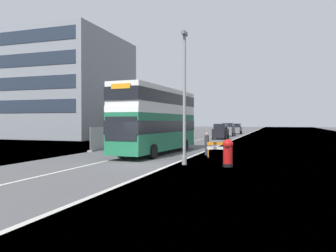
{
  "coord_description": "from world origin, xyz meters",
  "views": [
    {
      "loc": [
        7.87,
        -17.61,
        2.53
      ],
      "look_at": [
        0.35,
        4.66,
        2.2
      ],
      "focal_mm": 35.24,
      "sensor_mm": 36.0,
      "label": 1
    }
  ],
  "objects_px": {
    "lamppost_foreground": "(184,102)",
    "car_far_side": "(236,129)",
    "car_receding_far": "(228,130)",
    "double_decker_bus": "(157,119)",
    "pedestrian_at_kerb": "(207,144)",
    "roadworks_barrier": "(219,148)",
    "car_receding_mid": "(221,132)",
    "car_oncoming_near": "(177,133)",
    "red_pillar_postbox": "(228,152)"
  },
  "relations": [
    {
      "from": "roadworks_barrier",
      "to": "double_decker_bus",
      "type": "bearing_deg",
      "value": 166.04
    },
    {
      "from": "roadworks_barrier",
      "to": "car_far_side",
      "type": "bearing_deg",
      "value": 95.45
    },
    {
      "from": "car_far_side",
      "to": "double_decker_bus",
      "type": "bearing_deg",
      "value": -91.2
    },
    {
      "from": "car_far_side",
      "to": "car_oncoming_near",
      "type": "bearing_deg",
      "value": -97.88
    },
    {
      "from": "car_far_side",
      "to": "roadworks_barrier",
      "type": "bearing_deg",
      "value": -84.55
    },
    {
      "from": "car_far_side",
      "to": "red_pillar_postbox",
      "type": "bearing_deg",
      "value": -83.54
    },
    {
      "from": "double_decker_bus",
      "to": "pedestrian_at_kerb",
      "type": "height_order",
      "value": "double_decker_bus"
    },
    {
      "from": "lamppost_foreground",
      "to": "car_receding_far",
      "type": "distance_m",
      "value": 38.81
    },
    {
      "from": "red_pillar_postbox",
      "to": "car_far_side",
      "type": "relative_size",
      "value": 0.36
    },
    {
      "from": "car_far_side",
      "to": "pedestrian_at_kerb",
      "type": "relative_size",
      "value": 2.54
    },
    {
      "from": "lamppost_foreground",
      "to": "car_far_side",
      "type": "distance_m",
      "value": 48.67
    },
    {
      "from": "red_pillar_postbox",
      "to": "double_decker_bus",
      "type": "bearing_deg",
      "value": 137.47
    },
    {
      "from": "double_decker_bus",
      "to": "pedestrian_at_kerb",
      "type": "relative_size",
      "value": 6.9
    },
    {
      "from": "double_decker_bus",
      "to": "car_far_side",
      "type": "relative_size",
      "value": 2.72
    },
    {
      "from": "double_decker_bus",
      "to": "car_receding_mid",
      "type": "relative_size",
      "value": 2.73
    },
    {
      "from": "roadworks_barrier",
      "to": "car_receding_far",
      "type": "distance_m",
      "value": 34.33
    },
    {
      "from": "car_receding_far",
      "to": "car_far_side",
      "type": "bearing_deg",
      "value": 89.3
    },
    {
      "from": "red_pillar_postbox",
      "to": "car_receding_mid",
      "type": "bearing_deg",
      "value": 100.38
    },
    {
      "from": "double_decker_bus",
      "to": "car_oncoming_near",
      "type": "relative_size",
      "value": 2.91
    },
    {
      "from": "double_decker_bus",
      "to": "car_receding_far",
      "type": "xyz_separation_m",
      "value": [
        0.77,
        32.79,
        -1.65
      ]
    },
    {
      "from": "roadworks_barrier",
      "to": "car_receding_mid",
      "type": "relative_size",
      "value": 0.4
    },
    {
      "from": "lamppost_foreground",
      "to": "car_receding_far",
      "type": "xyz_separation_m",
      "value": [
        -3.09,
        38.6,
        -2.58
      ]
    },
    {
      "from": "lamppost_foreground",
      "to": "car_receding_mid",
      "type": "distance_m",
      "value": 29.01
    },
    {
      "from": "lamppost_foreground",
      "to": "car_far_side",
      "type": "bearing_deg",
      "value": 93.5
    },
    {
      "from": "pedestrian_at_kerb",
      "to": "red_pillar_postbox",
      "type": "bearing_deg",
      "value": -67.41
    },
    {
      "from": "car_oncoming_near",
      "to": "car_far_side",
      "type": "height_order",
      "value": "car_oncoming_near"
    },
    {
      "from": "car_receding_far",
      "to": "roadworks_barrier",
      "type": "bearing_deg",
      "value": -82.77
    },
    {
      "from": "double_decker_bus",
      "to": "lamppost_foreground",
      "type": "height_order",
      "value": "lamppost_foreground"
    },
    {
      "from": "car_receding_mid",
      "to": "car_receding_far",
      "type": "bearing_deg",
      "value": 91.98
    },
    {
      "from": "double_decker_bus",
      "to": "roadworks_barrier",
      "type": "xyz_separation_m",
      "value": [
        5.09,
        -1.27,
        -2.04
      ]
    },
    {
      "from": "pedestrian_at_kerb",
      "to": "car_far_side",
      "type": "bearing_deg",
      "value": 94.1
    },
    {
      "from": "lamppost_foreground",
      "to": "car_receding_mid",
      "type": "bearing_deg",
      "value": 95.45
    },
    {
      "from": "red_pillar_postbox",
      "to": "car_far_side",
      "type": "height_order",
      "value": "car_far_side"
    },
    {
      "from": "car_oncoming_near",
      "to": "roadworks_barrier",
      "type": "bearing_deg",
      "value": -63.72
    },
    {
      "from": "roadworks_barrier",
      "to": "pedestrian_at_kerb",
      "type": "bearing_deg",
      "value": 132.2
    },
    {
      "from": "roadworks_barrier",
      "to": "car_far_side",
      "type": "distance_m",
      "value": 44.17
    },
    {
      "from": "car_oncoming_near",
      "to": "car_far_side",
      "type": "xyz_separation_m",
      "value": [
        3.83,
        27.71,
        -0.07
      ]
    },
    {
      "from": "car_receding_mid",
      "to": "car_receding_far",
      "type": "relative_size",
      "value": 0.93
    },
    {
      "from": "car_receding_far",
      "to": "car_receding_mid",
      "type": "bearing_deg",
      "value": -88.02
    },
    {
      "from": "lamppost_foreground",
      "to": "car_far_side",
      "type": "height_order",
      "value": "lamppost_foreground"
    },
    {
      "from": "lamppost_foreground",
      "to": "car_far_side",
      "type": "xyz_separation_m",
      "value": [
        -2.96,
        48.51,
        -2.66
      ]
    },
    {
      "from": "lamppost_foreground",
      "to": "red_pillar_postbox",
      "type": "relative_size",
      "value": 5.02
    },
    {
      "from": "car_receding_far",
      "to": "car_oncoming_near",
      "type": "bearing_deg",
      "value": -101.79
    },
    {
      "from": "double_decker_bus",
      "to": "red_pillar_postbox",
      "type": "height_order",
      "value": "double_decker_bus"
    },
    {
      "from": "lamppost_foreground",
      "to": "roadworks_barrier",
      "type": "height_order",
      "value": "lamppost_foreground"
    },
    {
      "from": "pedestrian_at_kerb",
      "to": "car_oncoming_near",
      "type": "bearing_deg",
      "value": 114.68
    },
    {
      "from": "car_oncoming_near",
      "to": "car_receding_far",
      "type": "xyz_separation_m",
      "value": [
        3.71,
        17.79,
        0.01
      ]
    },
    {
      "from": "double_decker_bus",
      "to": "car_oncoming_near",
      "type": "height_order",
      "value": "double_decker_bus"
    },
    {
      "from": "roadworks_barrier",
      "to": "car_far_side",
      "type": "height_order",
      "value": "car_far_side"
    },
    {
      "from": "roadworks_barrier",
      "to": "car_oncoming_near",
      "type": "height_order",
      "value": "car_oncoming_near"
    }
  ]
}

